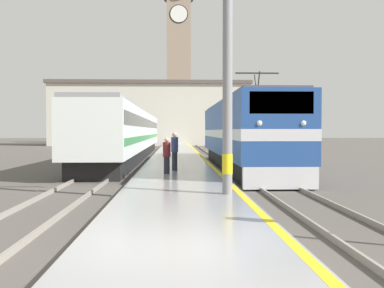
{
  "coord_description": "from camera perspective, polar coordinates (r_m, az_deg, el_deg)",
  "views": [
    {
      "loc": [
        -0.19,
        -7.32,
        2.2
      ],
      "look_at": [
        0.87,
        20.69,
        1.38
      ],
      "focal_mm": 42.0,
      "sensor_mm": 36.0,
      "label": 1
    }
  ],
  "objects": [
    {
      "name": "person_on_platform",
      "position": [
        19.67,
        -3.23,
        -1.38
      ],
      "size": [
        0.34,
        0.34,
        1.6
      ],
      "color": "#23232D",
      "rests_on": "platform"
    },
    {
      "name": "second_waiting_passenger",
      "position": [
        21.33,
        -2.22,
        -0.78
      ],
      "size": [
        0.34,
        0.34,
        1.82
      ],
      "color": "#23232D",
      "rests_on": "platform"
    },
    {
      "name": "clock_tower",
      "position": [
        76.5,
        -1.7,
        10.99
      ],
      "size": [
        4.9,
        4.9,
        27.49
      ],
      "color": "gray",
      "rests_on": "ground"
    },
    {
      "name": "passenger_train",
      "position": [
        36.09,
        -7.88,
        1.42
      ],
      "size": [
        2.92,
        34.75,
        3.79
      ],
      "color": "black",
      "rests_on": "ground"
    },
    {
      "name": "locomotive_train",
      "position": [
        25.93,
        6.31,
        1.26
      ],
      "size": [
        2.92,
        19.53,
        4.92
      ],
      "color": "black",
      "rests_on": "ground"
    },
    {
      "name": "rail_track_far",
      "position": [
        32.59,
        -8.49,
        -2.16
      ],
      "size": [
        2.84,
        140.0,
        0.16
      ],
      "color": "#514C47",
      "rests_on": "ground"
    },
    {
      "name": "ground_plane",
      "position": [
        37.38,
        -1.87,
        -1.69
      ],
      "size": [
        200.0,
        200.0,
        0.0
      ],
      "primitive_type": "plane",
      "color": "#514C47"
    },
    {
      "name": "rail_track_near",
      "position": [
        32.62,
        4.57,
        -2.14
      ],
      "size": [
        2.84,
        140.0,
        0.16
      ],
      "color": "#514C47",
      "rests_on": "ground"
    },
    {
      "name": "catenary_mast",
      "position": [
        13.55,
        4.82,
        10.33
      ],
      "size": [
        2.57,
        0.31,
        7.97
      ],
      "color": "gray",
      "rests_on": "platform"
    },
    {
      "name": "station_building",
      "position": [
        69.37,
        -5.28,
        3.84
      ],
      "size": [
        30.09,
        8.6,
        9.6
      ],
      "color": "beige",
      "rests_on": "ground"
    },
    {
      "name": "platform",
      "position": [
        32.38,
        -1.83,
        -1.93
      ],
      "size": [
        3.84,
        140.0,
        0.32
      ],
      "color": "#999999",
      "rests_on": "ground"
    }
  ]
}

